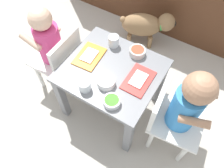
% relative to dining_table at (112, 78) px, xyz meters
% --- Properties ---
extents(ground_plane, '(7.00, 7.00, 0.00)m').
position_rel_dining_table_xyz_m(ground_plane, '(0.00, 0.00, -0.35)').
color(ground_plane, '#B2ADA3').
extents(dining_table, '(0.54, 0.49, 0.43)m').
position_rel_dining_table_xyz_m(dining_table, '(0.00, 0.00, 0.00)').
color(dining_table, slate).
rests_on(dining_table, ground).
extents(seated_child_left, '(0.28, 0.28, 0.67)m').
position_rel_dining_table_xyz_m(seated_child_left, '(-0.43, -0.02, 0.07)').
color(seated_child_left, white).
rests_on(seated_child_left, ground).
extents(seated_child_right, '(0.31, 0.31, 0.70)m').
position_rel_dining_table_xyz_m(seated_child_right, '(0.43, -0.02, 0.10)').
color(seated_child_right, white).
rests_on(seated_child_right, ground).
extents(dog, '(0.43, 0.29, 0.31)m').
position_rel_dining_table_xyz_m(dog, '(-0.09, 0.67, -0.15)').
color(dog, olive).
rests_on(dog, ground).
extents(food_tray_left, '(0.15, 0.20, 0.02)m').
position_rel_dining_table_xyz_m(food_tray_left, '(-0.16, 0.01, 0.09)').
color(food_tray_left, orange).
rests_on(food_tray_left, dining_table).
extents(food_tray_right, '(0.13, 0.20, 0.02)m').
position_rel_dining_table_xyz_m(food_tray_right, '(0.16, 0.01, 0.09)').
color(food_tray_right, red).
rests_on(food_tray_right, dining_table).
extents(water_cup_left, '(0.06, 0.06, 0.06)m').
position_rel_dining_table_xyz_m(water_cup_left, '(-0.05, -0.18, 0.11)').
color(water_cup_left, white).
rests_on(water_cup_left, dining_table).
extents(water_cup_right, '(0.06, 0.06, 0.07)m').
position_rel_dining_table_xyz_m(water_cup_right, '(-0.09, 0.16, 0.11)').
color(water_cup_right, white).
rests_on(water_cup_right, dining_table).
extents(cereal_bowl_right_side, '(0.10, 0.10, 0.04)m').
position_rel_dining_table_xyz_m(cereal_bowl_right_side, '(0.02, -0.10, 0.10)').
color(cereal_bowl_right_side, white).
rests_on(cereal_bowl_right_side, dining_table).
extents(veggie_bowl_far, '(0.09, 0.09, 0.04)m').
position_rel_dining_table_xyz_m(veggie_bowl_far, '(0.07, 0.17, 0.10)').
color(veggie_bowl_far, silver).
rests_on(veggie_bowl_far, dining_table).
extents(veggie_bowl_near, '(0.09, 0.09, 0.03)m').
position_rel_dining_table_xyz_m(veggie_bowl_near, '(0.11, -0.18, 0.10)').
color(veggie_bowl_near, white).
rests_on(veggie_bowl_near, dining_table).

